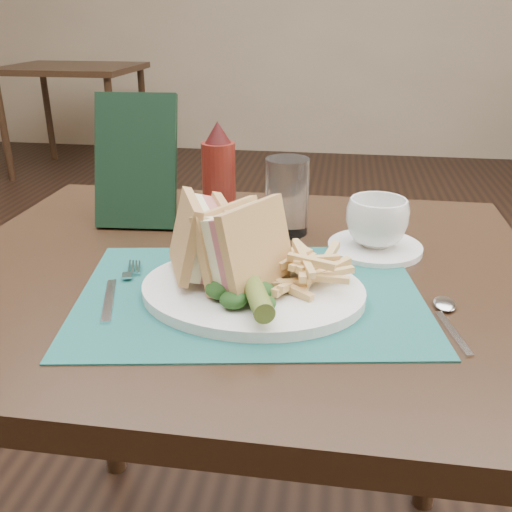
{
  "coord_description": "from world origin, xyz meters",
  "views": [
    {
      "loc": [
        0.15,
        -1.27,
        1.11
      ],
      "look_at": [
        0.04,
        -0.57,
        0.8
      ],
      "focal_mm": 40.0,
      "sensor_mm": 36.0,
      "label": 1
    }
  ],
  "objects_px": {
    "placemat": "(250,294)",
    "plate": "(253,290)",
    "sandwich_half_a": "(185,239)",
    "saucer": "(375,248)",
    "table_main": "(240,458)",
    "ketchup_bottle": "(219,176)",
    "drinking_glass": "(287,196)",
    "check_presenter": "(136,161)",
    "table_bg_left": "(77,120)",
    "sandwich_half_b": "(232,241)",
    "coffee_cup": "(377,222)"
  },
  "relations": [
    {
      "from": "table_main",
      "to": "ketchup_bottle",
      "type": "relative_size",
      "value": 4.84
    },
    {
      "from": "plate",
      "to": "sandwich_half_a",
      "type": "height_order",
      "value": "sandwich_half_a"
    },
    {
      "from": "drinking_glass",
      "to": "ketchup_bottle",
      "type": "relative_size",
      "value": 0.7
    },
    {
      "from": "table_main",
      "to": "placemat",
      "type": "relative_size",
      "value": 1.96
    },
    {
      "from": "sandwich_half_b",
      "to": "placemat",
      "type": "bearing_deg",
      "value": 18.62
    },
    {
      "from": "sandwich_half_a",
      "to": "drinking_glass",
      "type": "bearing_deg",
      "value": 41.77
    },
    {
      "from": "plate",
      "to": "coffee_cup",
      "type": "height_order",
      "value": "coffee_cup"
    },
    {
      "from": "table_main",
      "to": "plate",
      "type": "xyz_separation_m",
      "value": [
        0.04,
        -0.1,
        0.38
      ]
    },
    {
      "from": "table_bg_left",
      "to": "plate",
      "type": "height_order",
      "value": "plate"
    },
    {
      "from": "table_bg_left",
      "to": "plate",
      "type": "xyz_separation_m",
      "value": [
        1.8,
        -3.25,
        0.38
      ]
    },
    {
      "from": "sandwich_half_a",
      "to": "sandwich_half_b",
      "type": "height_order",
      "value": "sandwich_half_b"
    },
    {
      "from": "sandwich_half_a",
      "to": "drinking_glass",
      "type": "relative_size",
      "value": 0.87
    },
    {
      "from": "ketchup_bottle",
      "to": "placemat",
      "type": "bearing_deg",
      "value": -69.31
    },
    {
      "from": "placemat",
      "to": "ketchup_bottle",
      "type": "xyz_separation_m",
      "value": [
        -0.1,
        0.26,
        0.09
      ]
    },
    {
      "from": "sandwich_half_b",
      "to": "ketchup_bottle",
      "type": "bearing_deg",
      "value": 136.33
    },
    {
      "from": "sandwich_half_b",
      "to": "saucer",
      "type": "relative_size",
      "value": 0.78
    },
    {
      "from": "table_main",
      "to": "table_bg_left",
      "type": "xyz_separation_m",
      "value": [
        -1.76,
        3.15,
        0.0
      ]
    },
    {
      "from": "plate",
      "to": "saucer",
      "type": "xyz_separation_m",
      "value": [
        0.17,
        0.19,
        -0.0
      ]
    },
    {
      "from": "placemat",
      "to": "plate",
      "type": "distance_m",
      "value": 0.01
    },
    {
      "from": "sandwich_half_a",
      "to": "saucer",
      "type": "xyz_separation_m",
      "value": [
        0.26,
        0.18,
        -0.07
      ]
    },
    {
      "from": "coffee_cup",
      "to": "ketchup_bottle",
      "type": "xyz_separation_m",
      "value": [
        -0.27,
        0.07,
        0.04
      ]
    },
    {
      "from": "plate",
      "to": "drinking_glass",
      "type": "bearing_deg",
      "value": 88.3
    },
    {
      "from": "plate",
      "to": "check_presenter",
      "type": "distance_m",
      "value": 0.37
    },
    {
      "from": "sandwich_half_a",
      "to": "ketchup_bottle",
      "type": "height_order",
      "value": "ketchup_bottle"
    },
    {
      "from": "saucer",
      "to": "ketchup_bottle",
      "type": "bearing_deg",
      "value": 165.25
    },
    {
      "from": "ketchup_bottle",
      "to": "check_presenter",
      "type": "xyz_separation_m",
      "value": [
        -0.15,
        -0.0,
        0.02
      ]
    },
    {
      "from": "check_presenter",
      "to": "table_main",
      "type": "bearing_deg",
      "value": -42.19
    },
    {
      "from": "table_bg_left",
      "to": "saucer",
      "type": "relative_size",
      "value": 6.0
    },
    {
      "from": "placemat",
      "to": "coffee_cup",
      "type": "xyz_separation_m",
      "value": [
        0.17,
        0.18,
        0.05
      ]
    },
    {
      "from": "placemat",
      "to": "plate",
      "type": "bearing_deg",
      "value": -48.21
    },
    {
      "from": "placemat",
      "to": "drinking_glass",
      "type": "xyz_separation_m",
      "value": [
        0.02,
        0.24,
        0.06
      ]
    },
    {
      "from": "table_bg_left",
      "to": "ketchup_bottle",
      "type": "distance_m",
      "value": 3.47
    },
    {
      "from": "table_bg_left",
      "to": "saucer",
      "type": "xyz_separation_m",
      "value": [
        1.97,
        -3.06,
        0.38
      ]
    },
    {
      "from": "coffee_cup",
      "to": "ketchup_bottle",
      "type": "relative_size",
      "value": 0.52
    },
    {
      "from": "coffee_cup",
      "to": "drinking_glass",
      "type": "bearing_deg",
      "value": 158.13
    },
    {
      "from": "sandwich_half_a",
      "to": "check_presenter",
      "type": "distance_m",
      "value": 0.29
    },
    {
      "from": "plate",
      "to": "sandwich_half_b",
      "type": "relative_size",
      "value": 2.55
    },
    {
      "from": "coffee_cup",
      "to": "check_presenter",
      "type": "height_order",
      "value": "check_presenter"
    },
    {
      "from": "saucer",
      "to": "placemat",
      "type": "bearing_deg",
      "value": -133.0
    },
    {
      "from": "ketchup_bottle",
      "to": "sandwich_half_b",
      "type": "bearing_deg",
      "value": -74.02
    },
    {
      "from": "sandwich_half_a",
      "to": "plate",
      "type": "bearing_deg",
      "value": -30.32
    },
    {
      "from": "plate",
      "to": "coffee_cup",
      "type": "distance_m",
      "value": 0.26
    },
    {
      "from": "sandwich_half_b",
      "to": "ketchup_bottle",
      "type": "xyz_separation_m",
      "value": [
        -0.07,
        0.25,
        0.02
      ]
    },
    {
      "from": "sandwich_half_b",
      "to": "drinking_glass",
      "type": "bearing_deg",
      "value": 109.02
    },
    {
      "from": "table_bg_left",
      "to": "table_main",
      "type": "bearing_deg",
      "value": -60.82
    },
    {
      "from": "plate",
      "to": "drinking_glass",
      "type": "xyz_separation_m",
      "value": [
        0.02,
        0.25,
        0.06
      ]
    },
    {
      "from": "coffee_cup",
      "to": "ketchup_bottle",
      "type": "height_order",
      "value": "ketchup_bottle"
    },
    {
      "from": "table_main",
      "to": "drinking_glass",
      "type": "xyz_separation_m",
      "value": [
        0.06,
        0.15,
        0.44
      ]
    },
    {
      "from": "table_main",
      "to": "check_presenter",
      "type": "relative_size",
      "value": 3.86
    },
    {
      "from": "saucer",
      "to": "drinking_glass",
      "type": "bearing_deg",
      "value": 158.13
    }
  ]
}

